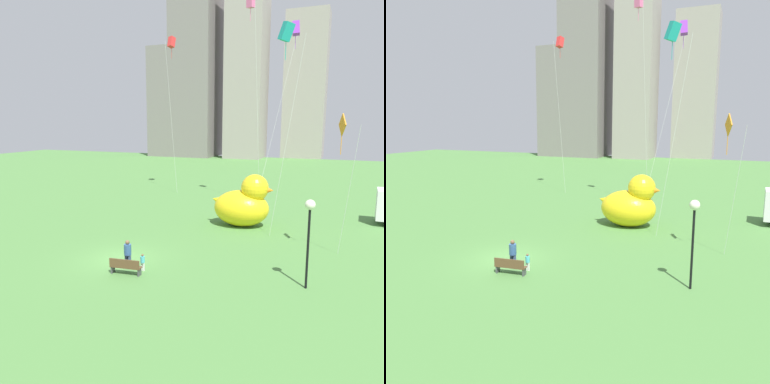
# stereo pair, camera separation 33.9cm
# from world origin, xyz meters

# --- Properties ---
(ground_plane) EXTENTS (140.00, 140.00, 0.00)m
(ground_plane) POSITION_xyz_m (0.00, 0.00, 0.00)
(ground_plane) COLOR #4E833F
(park_bench) EXTENTS (1.78, 0.64, 0.90)m
(park_bench) POSITION_xyz_m (1.54, -1.95, 0.48)
(park_bench) COLOR brown
(park_bench) RESTS_ON ground
(person_adult) EXTENTS (0.41, 0.41, 1.66)m
(person_adult) POSITION_xyz_m (1.21, -1.13, 0.92)
(person_adult) COLOR #38476B
(person_adult) RESTS_ON ground
(person_child) EXTENTS (0.24, 0.24, 0.97)m
(person_child) POSITION_xyz_m (2.13, -1.10, 0.53)
(person_child) COLOR silver
(person_child) RESTS_ON ground
(giant_inflatable_duck) EXTENTS (5.03, 3.23, 4.17)m
(giant_inflatable_duck) POSITION_xyz_m (4.85, 10.23, 1.77)
(giant_inflatable_duck) COLOR yellow
(giant_inflatable_duck) RESTS_ON ground
(lamppost) EXTENTS (0.51, 0.51, 4.51)m
(lamppost) POSITION_xyz_m (10.79, -0.05, 3.57)
(lamppost) COLOR black
(lamppost) RESTS_ON ground
(city_skyline) EXTENTS (38.65, 14.61, 41.93)m
(city_skyline) POSITION_xyz_m (-15.95, 68.82, 18.34)
(city_skyline) COLOR gray
(city_skyline) RESTS_ON ground
(kite_purple) EXTENTS (3.49, 3.55, 16.71)m
(kite_purple) POSITION_xyz_m (7.26, 17.34, 15.95)
(kite_purple) COLOR silver
(kite_purple) RESTS_ON ground
(kite_red) EXTENTS (1.20, 1.30, 17.39)m
(kite_red) POSITION_xyz_m (-6.73, 21.88, 16.61)
(kite_red) COLOR silver
(kite_red) RESTS_ON ground
(kite_orange) EXTENTS (1.22, 1.60, 8.64)m
(kite_orange) POSITION_xyz_m (11.91, 5.04, 7.72)
(kite_orange) COLOR silver
(kite_orange) RESTS_ON ground
(kite_pink) EXTENTS (1.65, 1.94, 19.52)m
(kite_pink) POSITION_xyz_m (3.04, 18.14, 18.76)
(kite_pink) COLOR silver
(kite_pink) RESTS_ON ground
(kite_teal) EXTENTS (1.96, 1.56, 14.41)m
(kite_teal) POSITION_xyz_m (8.14, 7.21, 13.65)
(kite_teal) COLOR silver
(kite_teal) RESTS_ON ground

